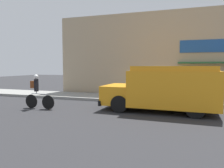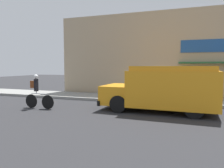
% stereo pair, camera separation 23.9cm
% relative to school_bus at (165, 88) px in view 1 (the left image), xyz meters
% --- Properties ---
extents(ground_plane, '(70.00, 70.00, 0.00)m').
position_rel_school_bus_xyz_m(ground_plane, '(-0.67, 1.65, -1.10)').
color(ground_plane, '#2B2B2D').
extents(sidewalk, '(28.00, 2.61, 0.17)m').
position_rel_school_bus_xyz_m(sidewalk, '(-0.67, 2.96, -1.02)').
color(sidewalk, gray).
rests_on(sidewalk, ground_plane).
extents(storefront, '(15.25, 0.86, 5.83)m').
position_rel_school_bus_xyz_m(storefront, '(-0.62, 4.63, 1.81)').
color(storefront, tan).
rests_on(storefront, ground_plane).
extents(school_bus, '(5.35, 2.92, 2.13)m').
position_rel_school_bus_xyz_m(school_bus, '(0.00, 0.00, 0.00)').
color(school_bus, orange).
rests_on(school_bus, ground_plane).
extents(cyclist, '(1.71, 0.22, 1.72)m').
position_rel_school_bus_xyz_m(cyclist, '(-6.13, -1.41, -0.27)').
color(cyclist, black).
rests_on(cyclist, ground_plane).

